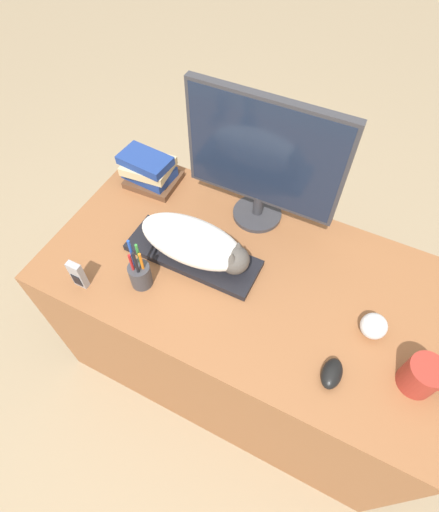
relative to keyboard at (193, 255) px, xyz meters
The scene contains 11 objects.
ground_plane 0.85m from the keyboard, 59.92° to the right, with size 12.00×12.00×0.00m, color #998466.
desk 0.43m from the keyboard, ahead, with size 1.37×0.72×0.74m.
keyboard is the anchor object (origin of this frame).
cat 0.08m from the keyboard, ahead, with size 0.39×0.16×0.13m.
monitor 0.39m from the keyboard, 66.55° to the left, with size 0.53×0.18×0.48m.
computer_mouse 0.58m from the keyboard, 19.08° to the right, with size 0.06×0.09×0.04m.
coffee_mug 0.77m from the keyboard, ahead, with size 0.14×0.10×0.11m.
pen_cup 0.20m from the keyboard, 121.14° to the right, with size 0.07×0.07×0.21m.
baseball 0.61m from the keyboard, ahead, with size 0.08×0.08×0.08m.
phone 0.38m from the keyboard, 136.53° to the right, with size 0.05×0.02×0.11m.
book_stack 0.41m from the keyboard, 142.65° to the left, with size 0.21×0.17×0.13m.
Camera 1 is at (0.24, -0.33, 1.86)m, focal length 28.00 mm.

